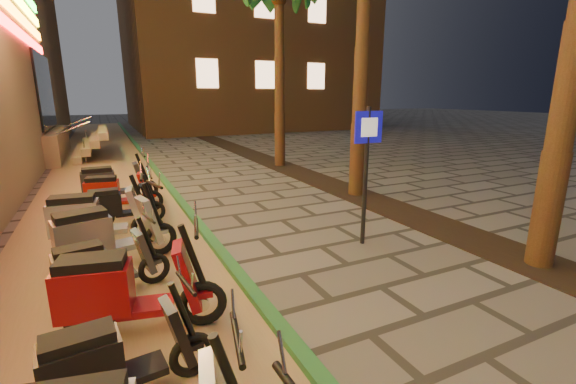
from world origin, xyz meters
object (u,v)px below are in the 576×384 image
scooter_10 (93,218)px  scooter_12 (115,193)px  scooter_13 (111,183)px  pedestrian_sign (367,157)px  scooter_8 (100,267)px  scooter_11 (117,205)px  scooter_6 (112,361)px  scooter_7 (122,291)px  scooter_9 (103,235)px

scooter_10 → scooter_12: bearing=84.8°
scooter_10 → scooter_13: bearing=89.2°
pedestrian_sign → scooter_8: bearing=-176.7°
scooter_11 → scooter_6: bearing=-92.7°
scooter_12 → scooter_7: bearing=-81.9°
scooter_12 → scooter_11: bearing=-80.4°
pedestrian_sign → scooter_7: size_ratio=1.36×
scooter_6 → scooter_9: size_ratio=0.80×
pedestrian_sign → scooter_6: size_ratio=1.68×
scooter_10 → scooter_11: size_ratio=1.25×
scooter_9 → scooter_12: 3.09m
pedestrian_sign → scooter_13: 6.40m
scooter_13 → scooter_6: bearing=-92.7°
pedestrian_sign → scooter_10: pedestrian_sign is taller
scooter_10 → pedestrian_sign: bearing=-16.4°
pedestrian_sign → scooter_8: 4.48m
scooter_10 → scooter_6: bearing=-81.4°
scooter_9 → scooter_11: scooter_9 is taller
scooter_6 → scooter_11: scooter_11 is taller
scooter_7 → scooter_12: bearing=101.0°
scooter_7 → scooter_8: scooter_7 is taller
scooter_8 → scooter_12: 4.04m
scooter_8 → scooter_7: bearing=-88.7°
pedestrian_sign → scooter_8: size_ratio=1.67×
scooter_7 → scooter_13: scooter_7 is taller
scooter_9 → scooter_12: bearing=71.6°
scooter_7 → scooter_12: scooter_7 is taller
scooter_9 → scooter_13: bearing=73.6°
pedestrian_sign → scooter_6: 4.91m
scooter_10 → scooter_13: 3.02m
scooter_7 → scooter_10: (-0.31, 2.96, 0.01)m
scooter_12 → scooter_6: bearing=-83.1°
scooter_9 → scooter_12: (0.27, 3.08, -0.06)m
pedestrian_sign → scooter_7: (-4.10, -1.12, -1.04)m
pedestrian_sign → scooter_13: bearing=131.9°
scooter_7 → scooter_11: 4.09m
scooter_7 → scooter_11: size_ratio=1.22×
scooter_10 → scooter_8: bearing=-81.2°
scooter_8 → scooter_10: 1.94m
scooter_7 → scooter_9: 1.98m
scooter_6 → scooter_11: bearing=80.7°
scooter_8 → scooter_13: size_ratio=0.84×
scooter_6 → scooter_7: 1.07m
scooter_11 → scooter_10: bearing=-110.6°
pedestrian_sign → scooter_9: 4.47m
scooter_6 → scooter_13: size_ratio=0.84×
scooter_6 → scooter_10: (-0.17, 4.02, 0.12)m
scooter_9 → scooter_12: size_ratio=1.11×
scooter_7 → scooter_13: bearing=101.7°
scooter_7 → scooter_8: (-0.23, 1.02, -0.10)m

